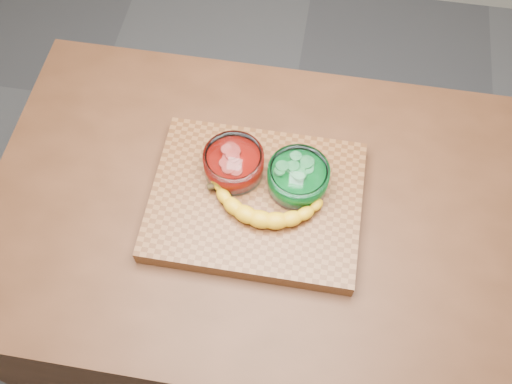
# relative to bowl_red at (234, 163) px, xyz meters

# --- Properties ---
(ground) EXTENTS (3.50, 3.50, 0.00)m
(ground) POSITION_rel_bowl_red_xyz_m (0.06, -0.06, -0.97)
(ground) COLOR #56575B
(ground) RESTS_ON ground
(counter) EXTENTS (1.20, 0.80, 0.90)m
(counter) POSITION_rel_bowl_red_xyz_m (0.06, -0.06, -0.52)
(counter) COLOR #4E2B17
(counter) RESTS_ON ground
(cutting_board) EXTENTS (0.45, 0.35, 0.04)m
(cutting_board) POSITION_rel_bowl_red_xyz_m (0.06, -0.06, -0.05)
(cutting_board) COLOR brown
(cutting_board) RESTS_ON counter
(bowl_red) EXTENTS (0.13, 0.13, 0.06)m
(bowl_red) POSITION_rel_bowl_red_xyz_m (0.00, 0.00, 0.00)
(bowl_red) COLOR white
(bowl_red) RESTS_ON cutting_board
(bowl_green) EXTENTS (0.13, 0.13, 0.06)m
(bowl_green) POSITION_rel_bowl_red_xyz_m (0.14, -0.01, 0.00)
(bowl_green) COLOR white
(bowl_green) RESTS_ON cutting_board
(banana) EXTENTS (0.27, 0.13, 0.04)m
(banana) POSITION_rel_bowl_red_xyz_m (0.08, -0.08, -0.01)
(banana) COLOR gold
(banana) RESTS_ON cutting_board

